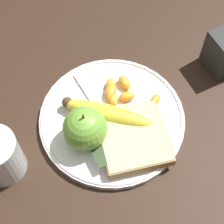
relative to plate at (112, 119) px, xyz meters
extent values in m
plane|color=#332116|center=(0.00, 0.00, -0.01)|extent=(3.00, 3.00, 0.00)
cylinder|color=white|center=(0.00, 0.00, 0.00)|extent=(0.26, 0.26, 0.01)
torus|color=white|center=(0.00, 0.00, 0.00)|extent=(0.25, 0.25, 0.01)
sphere|color=#72B23D|center=(0.02, -0.06, 0.04)|extent=(0.07, 0.07, 0.07)
cylinder|color=brown|center=(0.02, -0.06, 0.08)|extent=(0.00, 0.00, 0.01)
ellipsoid|color=yellow|center=(0.00, -0.01, 0.02)|extent=(0.13, 0.14, 0.03)
sphere|color=#473319|center=(-0.05, -0.06, 0.02)|extent=(0.02, 0.02, 0.02)
cube|color=#AB8751|center=(0.06, 0.01, 0.02)|extent=(0.14, 0.13, 0.02)
cube|color=beige|center=(0.06, 0.01, 0.02)|extent=(0.13, 0.13, 0.02)
cube|color=silver|center=(-0.05, -0.02, 0.01)|extent=(0.13, 0.02, 0.00)
cube|color=silver|center=(0.05, -0.01, 0.01)|extent=(0.06, 0.03, 0.00)
cube|color=white|center=(0.06, -0.05, 0.01)|extent=(0.04, 0.03, 0.02)
cube|color=#334728|center=(0.06, -0.05, 0.02)|extent=(0.04, 0.03, 0.00)
ellipsoid|color=#F9A32D|center=(0.00, 0.03, 0.01)|extent=(0.03, 0.03, 0.01)
ellipsoid|color=#F9A32D|center=(-0.05, 0.02, 0.01)|extent=(0.04, 0.04, 0.02)
ellipsoid|color=#F9A32D|center=(-0.05, 0.05, 0.01)|extent=(0.03, 0.02, 0.02)
ellipsoid|color=#F9A32D|center=(-0.02, 0.04, 0.01)|extent=(0.02, 0.03, 0.02)
ellipsoid|color=#F9A32D|center=(-0.06, 0.03, 0.01)|extent=(0.03, 0.03, 0.02)
ellipsoid|color=#F9A32D|center=(0.01, 0.08, 0.01)|extent=(0.03, 0.03, 0.01)
ellipsoid|color=#F9A32D|center=(-0.03, 0.02, 0.01)|extent=(0.03, 0.02, 0.01)
camera|label=1|loc=(0.28, -0.14, 0.58)|focal=60.00mm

